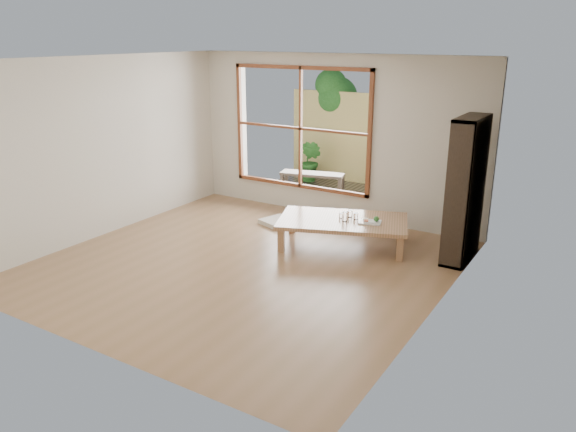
% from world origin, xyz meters
% --- Properties ---
extents(ground, '(5.00, 5.00, 0.00)m').
position_xyz_m(ground, '(0.00, 0.00, 0.00)').
color(ground, '#966D4B').
rests_on(ground, ground).
extents(low_table, '(2.03, 1.57, 0.39)m').
position_xyz_m(low_table, '(0.77, 1.26, 0.34)').
color(low_table, '#AF7854').
rests_on(low_table, ground).
extents(floor_cushion, '(0.60, 0.60, 0.07)m').
position_xyz_m(floor_cushion, '(-0.51, 1.59, 0.03)').
color(floor_cushion, beige).
rests_on(floor_cushion, ground).
extents(bookshelf, '(0.30, 0.86, 1.90)m').
position_xyz_m(bookshelf, '(2.33, 1.65, 0.95)').
color(bookshelf, '#30241B').
rests_on(bookshelf, ground).
extents(glass_tall, '(0.07, 0.07, 0.14)m').
position_xyz_m(glass_tall, '(0.83, 1.20, 0.46)').
color(glass_tall, silver).
rests_on(glass_tall, low_table).
extents(glass_mid, '(0.06, 0.06, 0.09)m').
position_xyz_m(glass_mid, '(0.93, 1.35, 0.44)').
color(glass_mid, silver).
rests_on(glass_mid, low_table).
extents(glass_short, '(0.08, 0.08, 0.10)m').
position_xyz_m(glass_short, '(0.81, 1.40, 0.44)').
color(glass_short, silver).
rests_on(glass_short, low_table).
extents(glass_small, '(0.06, 0.06, 0.07)m').
position_xyz_m(glass_small, '(0.72, 1.30, 0.43)').
color(glass_small, silver).
rests_on(glass_small, low_table).
extents(food_tray, '(0.36, 0.30, 0.10)m').
position_xyz_m(food_tray, '(1.17, 1.33, 0.41)').
color(food_tray, white).
rests_on(food_tray, low_table).
extents(deck, '(2.80, 2.00, 0.05)m').
position_xyz_m(deck, '(-0.60, 3.56, 0.00)').
color(deck, '#393229').
rests_on(deck, ground).
extents(garden_bench, '(1.24, 0.63, 0.38)m').
position_xyz_m(garden_bench, '(-0.93, 3.43, 0.34)').
color(garden_bench, '#30241B').
rests_on(garden_bench, deck).
extents(bamboo_fence, '(2.80, 0.06, 1.80)m').
position_xyz_m(bamboo_fence, '(-0.60, 4.56, 0.90)').
color(bamboo_fence, tan).
rests_on(bamboo_fence, ground).
extents(shrub_right, '(0.83, 0.74, 0.84)m').
position_xyz_m(shrub_right, '(0.36, 4.25, 0.44)').
color(shrub_right, '#296224').
rests_on(shrub_right, deck).
extents(shrub_left, '(0.55, 0.48, 0.85)m').
position_xyz_m(shrub_left, '(-1.36, 4.12, 0.45)').
color(shrub_left, '#296224').
rests_on(shrub_left, deck).
extents(garden_tree, '(1.04, 0.85, 2.22)m').
position_xyz_m(garden_tree, '(-1.28, 4.86, 1.63)').
color(garden_tree, '#4C3D2D').
rests_on(garden_tree, ground).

